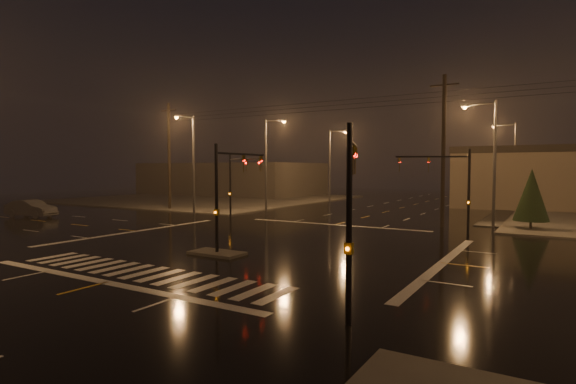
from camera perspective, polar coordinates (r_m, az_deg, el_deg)
name	(u,v)px	position (r m, az deg, el deg)	size (l,w,h in m)	color
ground	(259,244)	(28.03, -3.71, -6.58)	(140.00, 140.00, 0.00)	black
sidewalk_nw	(209,199)	(69.94, -9.97, -0.82)	(36.00, 36.00, 0.12)	#45433D
median_island	(217,253)	(24.88, -9.00, -7.67)	(3.00, 1.60, 0.15)	#45433D
crosswalk	(144,273)	(21.39, -17.76, -9.73)	(15.00, 2.60, 0.01)	beige
stop_bar_near	(106,282)	(20.16, -22.11, -10.58)	(16.00, 0.50, 0.01)	beige
stop_bar_far	(334,225)	(37.50, 5.91, -4.15)	(16.00, 0.50, 0.01)	beige
commercial_block	(232,179)	(82.25, -7.14, 1.68)	(30.00, 18.00, 5.60)	#413D39
signal_mast_median	(227,185)	(25.19, -7.72, 0.90)	(0.25, 4.59, 6.00)	black
signal_mast_ne	(453,181)	(33.46, 20.21, 1.32)	(4.84, 1.86, 6.00)	black
signal_mast_nw	(236,178)	(41.43, -6.57, 1.77)	(4.84, 1.86, 6.00)	black
signal_mast_se	(351,199)	(14.12, 7.96, -0.90)	(1.55, 3.87, 6.00)	black
streetlight_1	(268,158)	(48.82, -2.52, 4.33)	(2.77, 0.32, 10.00)	#38383A
streetlight_2	(332,160)	(62.79, 5.58, 4.03)	(2.77, 0.32, 10.00)	#38383A
streetlight_3	(490,154)	(39.01, 24.32, 4.41)	(2.77, 0.32, 10.00)	#38383A
streetlight_4	(512,159)	(58.91, 26.58, 3.79)	(2.77, 0.32, 10.00)	#38383A
streetlight_5	(191,157)	(46.45, -12.18, 4.34)	(0.32, 2.77, 10.00)	#38383A
utility_pole_0	(169,156)	(52.67, -14.87, 4.50)	(2.20, 0.32, 12.00)	black
utility_pole_1	(443,150)	(37.56, 19.13, 5.07)	(2.20, 0.32, 12.00)	black
conifer_0	(531,195)	(38.59, 28.52, -0.32)	(2.53, 2.53, 4.66)	black
car_crossing	(31,209)	(49.49, -29.83, -1.83)	(1.77, 5.08, 1.68)	#525459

